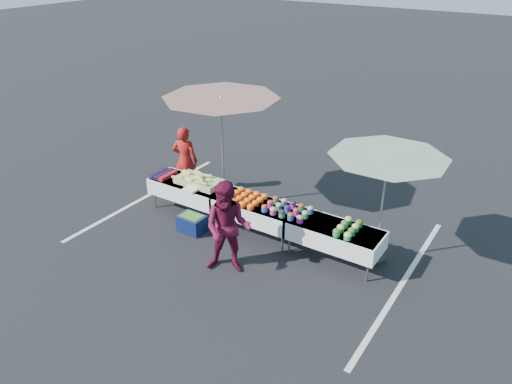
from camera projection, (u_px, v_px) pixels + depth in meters
The scene contains 17 objects.
ground at pixel (256, 233), 10.70m from camera, with size 80.00×80.00×0.00m, color black.
stripe_left at pixel (147, 196), 12.25m from camera, with size 0.10×5.00×0.00m, color silver.
stripe_right at pixel (402, 283), 9.14m from camera, with size 0.10×5.00×0.00m, color silver.
table_left at pixel (189, 189), 11.30m from camera, with size 1.86×0.81×0.75m.
table_center at pixel (256, 210), 10.43m from camera, with size 1.86×0.81×0.75m.
table_right at pixel (335, 234), 9.56m from camera, with size 1.86×0.81×0.75m.
berry_punnets at pixel (163, 174), 11.51m from camera, with size 0.40×0.54×0.08m.
corn_pile at pixel (198, 180), 11.11m from camera, with size 1.16×0.57×0.26m.
plastic_bags at pixel (191, 189), 10.85m from camera, with size 0.30×0.25×0.05m, color white.
carrot_bowls at pixel (246, 198), 10.45m from camera, with size 0.75×0.69×0.11m.
potato_cups at pixel (287, 209), 9.96m from camera, with size 0.94×0.58×0.16m.
bean_baskets at pixel (348, 228), 9.32m from camera, with size 0.36×0.68×0.15m.
vendor at pixel (185, 161), 12.06m from camera, with size 0.62×0.41×1.71m, color #AE1913.
customer at pixel (228, 228), 9.13m from camera, with size 0.89×0.69×1.83m, color maroon.
umbrella_left at pixel (221, 107), 10.78m from camera, with size 3.14×3.14×2.64m.
umbrella_right at pixel (387, 166), 8.92m from camera, with size 2.87×2.87×2.23m.
storage_bin at pixel (192, 223), 10.72m from camera, with size 0.57×0.42×0.37m.
Camera 1 is at (4.97, -7.66, 5.64)m, focal length 35.00 mm.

